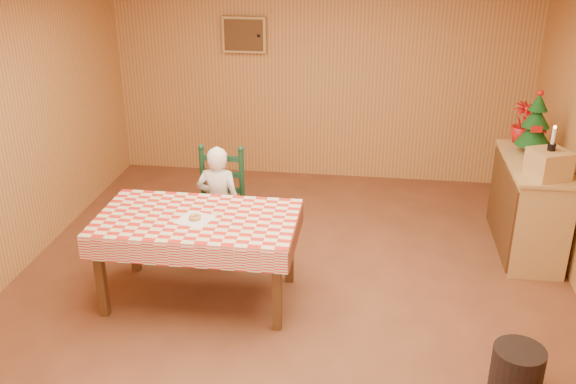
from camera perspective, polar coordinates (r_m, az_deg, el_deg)
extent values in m
plane|color=brown|center=(5.55, -0.29, -9.86)|extent=(6.00, 6.00, 0.00)
cube|color=#BF8545|center=(7.82, 2.87, 10.48)|extent=(5.00, 0.10, 2.60)
cube|color=tan|center=(7.80, -3.90, 13.80)|extent=(0.52, 0.08, 0.42)
cube|color=#543216|center=(7.76, -3.97, 13.74)|extent=(0.46, 0.02, 0.36)
sphere|color=black|center=(7.71, -2.64, 13.71)|extent=(0.04, 0.04, 0.04)
cube|color=#543216|center=(5.34, -8.08, -2.68)|extent=(1.60, 0.90, 0.06)
cube|color=#543216|center=(5.44, -16.29, -7.39)|extent=(0.07, 0.07, 0.69)
cube|color=#543216|center=(5.06, -1.00, -8.85)|extent=(0.07, 0.07, 0.69)
cube|color=#543216|center=(6.03, -13.56, -3.88)|extent=(0.07, 0.07, 0.69)
cube|color=#543216|center=(5.69, 0.15, -4.91)|extent=(0.07, 0.07, 0.69)
cube|color=red|center=(5.32, -8.11, -2.29)|extent=(1.64, 0.94, 0.02)
cube|color=red|center=(4.96, -9.48, -5.66)|extent=(1.64, 0.02, 0.18)
cube|color=red|center=(5.77, -6.82, -1.19)|extent=(1.64, 0.02, 0.18)
cube|color=#2A5225|center=(5.63, -16.12, -2.64)|extent=(0.02, 0.94, 0.18)
cube|color=#2A5225|center=(5.21, 0.69, -3.84)|extent=(0.02, 0.94, 0.18)
cube|color=black|center=(6.09, -6.12, -2.15)|extent=(0.44, 0.40, 0.04)
cylinder|color=black|center=(6.10, -8.15, -4.62)|extent=(0.04, 0.04, 0.41)
cylinder|color=black|center=(6.01, -4.64, -4.89)|extent=(0.04, 0.04, 0.41)
cylinder|color=black|center=(6.39, -7.34, -3.21)|extent=(0.04, 0.04, 0.41)
cylinder|color=black|center=(6.30, -3.99, -3.44)|extent=(0.04, 0.04, 0.41)
cylinder|color=black|center=(6.16, -7.59, 1.32)|extent=(0.05, 0.05, 0.60)
sphere|color=black|center=(6.06, -7.74, 3.96)|extent=(0.06, 0.06, 0.06)
cylinder|color=black|center=(6.08, -4.13, 1.15)|extent=(0.05, 0.05, 0.60)
sphere|color=black|center=(5.97, -4.21, 3.81)|extent=(0.06, 0.06, 0.06)
cube|color=black|center=(6.16, -5.83, 0.20)|extent=(0.38, 0.03, 0.05)
cube|color=black|center=(6.10, -5.89, 1.59)|extent=(0.38, 0.03, 0.05)
cube|color=black|center=(6.04, -5.95, 2.99)|extent=(0.38, 0.03, 0.05)
imported|color=white|center=(6.04, -6.17, -1.01)|extent=(0.41, 0.27, 1.12)
cube|color=white|center=(5.27, -8.26, -2.41)|extent=(0.32, 0.32, 0.00)
torus|color=#C59446|center=(5.26, -8.27, -2.23)|extent=(0.12, 0.12, 0.03)
cube|color=tan|center=(6.60, 20.63, -1.33)|extent=(0.50, 1.20, 0.90)
cube|color=tan|center=(6.44, 21.21, 2.44)|extent=(0.54, 1.24, 0.03)
cube|color=#543216|center=(6.55, 18.42, -1.22)|extent=(0.02, 1.20, 0.80)
cube|color=tan|center=(6.03, 22.16, 2.33)|extent=(0.39, 0.39, 0.25)
cylinder|color=#543216|center=(6.65, 20.84, 3.64)|extent=(0.04, 0.04, 0.08)
cone|color=#0C3510|center=(6.60, 21.04, 4.95)|extent=(0.34, 0.34, 0.24)
cone|color=#0C3510|center=(6.55, 21.24, 6.27)|extent=(0.26, 0.26, 0.20)
cone|color=#0C3510|center=(6.52, 21.42, 7.45)|extent=(0.18, 0.18, 0.16)
sphere|color=#AA130F|center=(6.50, 21.53, 8.21)|extent=(0.06, 0.06, 0.06)
cube|color=#AA130F|center=(6.43, 21.23, 5.22)|extent=(0.10, 0.02, 0.06)
sphere|color=#AA130F|center=(6.55, 21.86, 4.98)|extent=(0.04, 0.04, 0.04)
sphere|color=#AA130F|center=(6.60, 20.48, 5.95)|extent=(0.04, 0.04, 0.04)
sphere|color=#AA130F|center=(6.64, 21.47, 6.80)|extent=(0.04, 0.04, 0.04)
imported|color=#AA130F|center=(6.87, 20.14, 5.80)|extent=(0.30, 0.30, 0.41)
cylinder|color=black|center=(5.98, 22.39, 3.71)|extent=(0.07, 0.07, 0.06)
cylinder|color=white|center=(5.95, 22.53, 4.62)|extent=(0.03, 0.03, 0.14)
sphere|color=orange|center=(5.92, 22.65, 5.37)|extent=(0.02, 0.02, 0.02)
cylinder|color=black|center=(4.82, 19.67, -14.75)|extent=(0.43, 0.43, 0.35)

